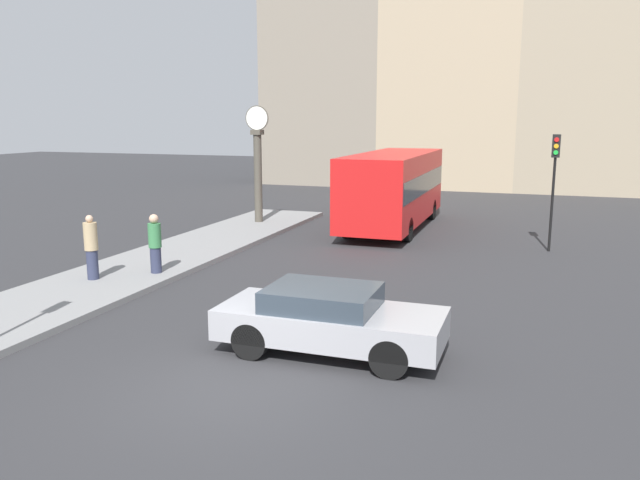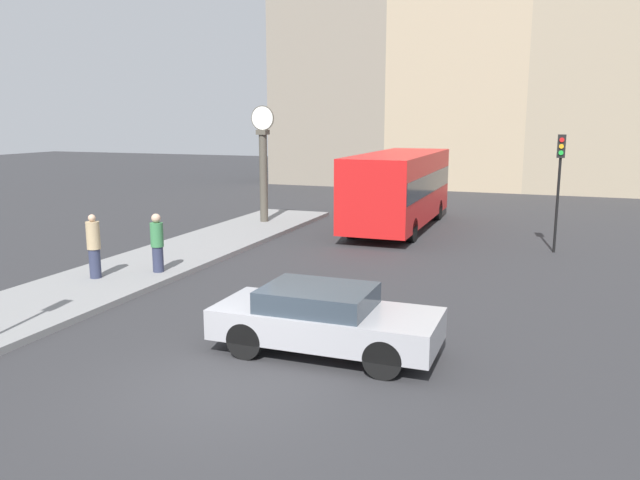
{
  "view_description": "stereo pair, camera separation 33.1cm",
  "coord_description": "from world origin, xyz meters",
  "px_view_note": "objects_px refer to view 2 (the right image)",
  "views": [
    {
      "loc": [
        4.62,
        -8.79,
        4.46
      ],
      "look_at": [
        -0.52,
        5.93,
        1.42
      ],
      "focal_mm": 35.0,
      "sensor_mm": 36.0,
      "label": 1
    },
    {
      "loc": [
        4.93,
        -8.68,
        4.46
      ],
      "look_at": [
        -0.52,
        5.93,
        1.42
      ],
      "focal_mm": 35.0,
      "sensor_mm": 36.0,
      "label": 2
    }
  ],
  "objects_px": {
    "sedan_car": "(324,319)",
    "pedestrian_tan_coat": "(94,246)",
    "bus_distant": "(399,186)",
    "pedestrian_green_hoodie": "(157,243)",
    "traffic_light_far": "(560,169)",
    "street_clock": "(263,165)"
  },
  "relations": [
    {
      "from": "traffic_light_far",
      "to": "pedestrian_tan_coat",
      "type": "distance_m",
      "value": 14.79
    },
    {
      "from": "bus_distant",
      "to": "traffic_light_far",
      "type": "xyz_separation_m",
      "value": [
        6.07,
        -2.8,
        1.07
      ]
    },
    {
      "from": "bus_distant",
      "to": "pedestrian_tan_coat",
      "type": "xyz_separation_m",
      "value": [
        -5.74,
        -11.52,
        -0.71
      ]
    },
    {
      "from": "sedan_car",
      "to": "pedestrian_green_hoodie",
      "type": "height_order",
      "value": "pedestrian_green_hoodie"
    },
    {
      "from": "pedestrian_green_hoodie",
      "to": "pedestrian_tan_coat",
      "type": "xyz_separation_m",
      "value": [
        -1.21,
        -1.19,
        0.04
      ]
    },
    {
      "from": "bus_distant",
      "to": "traffic_light_far",
      "type": "bearing_deg",
      "value": -24.79
    },
    {
      "from": "traffic_light_far",
      "to": "pedestrian_green_hoodie",
      "type": "height_order",
      "value": "traffic_light_far"
    },
    {
      "from": "traffic_light_far",
      "to": "sedan_car",
      "type": "bearing_deg",
      "value": -109.95
    },
    {
      "from": "street_clock",
      "to": "pedestrian_green_hoodie",
      "type": "height_order",
      "value": "street_clock"
    },
    {
      "from": "traffic_light_far",
      "to": "street_clock",
      "type": "distance_m",
      "value": 11.7
    },
    {
      "from": "street_clock",
      "to": "pedestrian_tan_coat",
      "type": "height_order",
      "value": "street_clock"
    },
    {
      "from": "bus_distant",
      "to": "pedestrian_green_hoodie",
      "type": "relative_size",
      "value": 5.25
    },
    {
      "from": "traffic_light_far",
      "to": "pedestrian_green_hoodie",
      "type": "bearing_deg",
      "value": -144.59
    },
    {
      "from": "sedan_car",
      "to": "pedestrian_tan_coat",
      "type": "relative_size",
      "value": 2.44
    },
    {
      "from": "sedan_car",
      "to": "bus_distant",
      "type": "bearing_deg",
      "value": 97.75
    },
    {
      "from": "sedan_car",
      "to": "traffic_light_far",
      "type": "height_order",
      "value": "traffic_light_far"
    },
    {
      "from": "street_clock",
      "to": "pedestrian_green_hoodie",
      "type": "distance_m",
      "value": 9.29
    },
    {
      "from": "sedan_car",
      "to": "pedestrian_tan_coat",
      "type": "distance_m",
      "value": 8.13
    },
    {
      "from": "pedestrian_green_hoodie",
      "to": "traffic_light_far",
      "type": "bearing_deg",
      "value": 35.41
    },
    {
      "from": "sedan_car",
      "to": "pedestrian_tan_coat",
      "type": "bearing_deg",
      "value": 160.79
    },
    {
      "from": "street_clock",
      "to": "pedestrian_green_hoodie",
      "type": "xyz_separation_m",
      "value": [
        1.0,
        -9.11,
        -1.54
      ]
    },
    {
      "from": "street_clock",
      "to": "pedestrian_tan_coat",
      "type": "distance_m",
      "value": 10.41
    }
  ]
}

